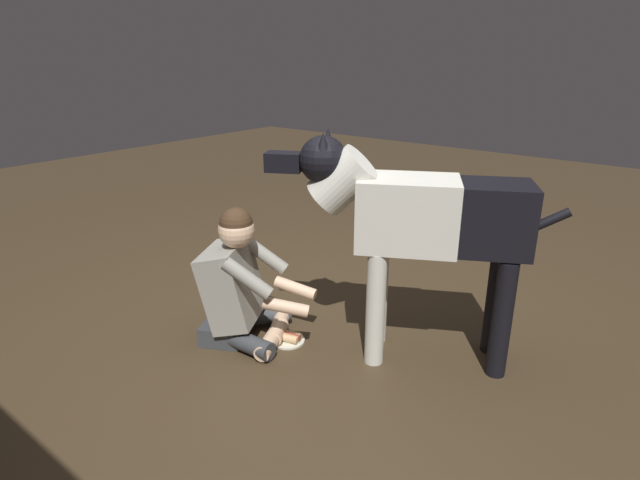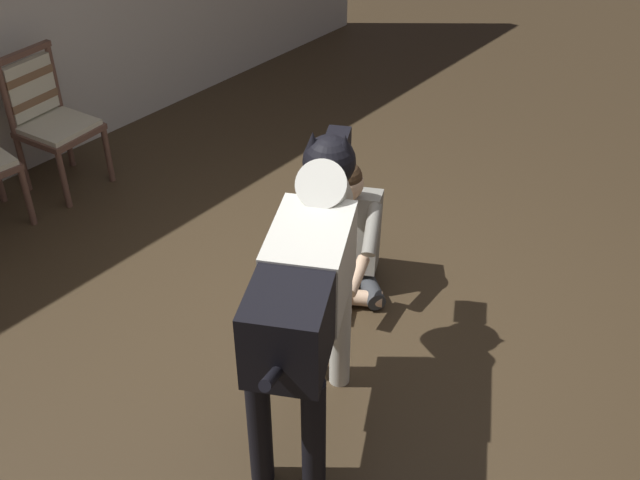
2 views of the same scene
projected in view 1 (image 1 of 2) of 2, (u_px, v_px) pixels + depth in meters
ground_plane at (317, 336)px, 3.20m from camera, size 13.49×13.49×0.00m
person_sitting_on_floor at (240, 287)px, 3.07m from camera, size 0.74×0.63×0.83m
large_dog at (419, 221)px, 2.74m from camera, size 1.43×0.84×1.27m
hot_dog_on_plate at (288, 337)px, 3.13m from camera, size 0.20×0.20×0.06m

